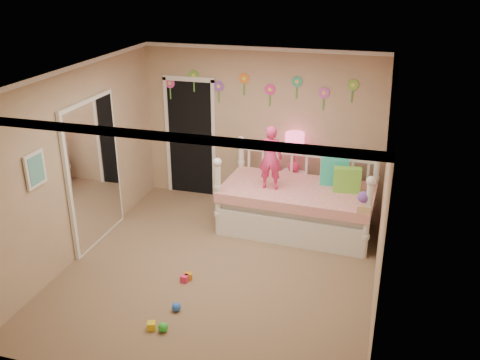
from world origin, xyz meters
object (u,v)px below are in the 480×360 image
(nightstand, at_px, (293,191))
(table_lamp, at_px, (294,147))
(daybed, at_px, (298,192))
(child, at_px, (270,158))

(nightstand, height_order, table_lamp, table_lamp)
(daybed, height_order, nightstand, daybed)
(nightstand, bearing_deg, table_lamp, 0.00)
(child, xyz_separation_m, nightstand, (0.21, 0.81, -0.85))
(nightstand, xyz_separation_m, table_lamp, (0.00, 0.00, 0.77))
(daybed, xyz_separation_m, child, (-0.40, -0.14, 0.55))
(daybed, bearing_deg, table_lamp, 108.82)
(table_lamp, bearing_deg, daybed, -73.84)
(nightstand, relative_size, table_lamp, 0.97)
(child, xyz_separation_m, table_lamp, (0.21, 0.81, -0.08))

